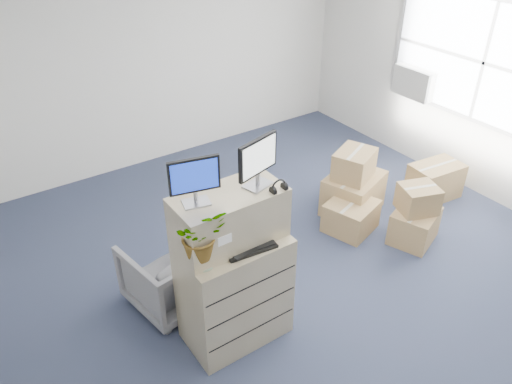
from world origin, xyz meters
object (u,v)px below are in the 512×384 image
Objects in this scene: monitor_left at (194,179)px; water_bottle at (236,222)px; monitor_right at (258,160)px; keyboard at (250,248)px; potted_plant at (200,239)px; filing_cabinet_lower at (235,290)px; office_chair at (170,271)px.

monitor_left reaches higher than water_bottle.
keyboard is at bearing -154.31° from monitor_right.
monitor_left is 0.90× the size of keyboard.
potted_plant is at bearing 178.46° from keyboard.
monitor_right is (0.53, -0.05, 0.02)m from monitor_left.
water_bottle is at bearing 43.27° from filing_cabinet_lower.
keyboard is at bearing 103.48° from office_chair.
potted_plant is (-0.60, -0.11, -0.44)m from monitor_right.
monitor_left is 0.50× the size of office_chair.
filing_cabinet_lower reaches higher than office_chair.
monitor_left is 0.77m from keyboard.
potted_plant is (-0.07, -0.16, -0.43)m from monitor_left.
water_bottle reaches higher than keyboard.
potted_plant is (-0.42, -0.16, 0.10)m from water_bottle.
water_bottle is at bearing 13.52° from monitor_left.
monitor_left is (-0.27, 0.07, 1.20)m from filing_cabinet_lower.
water_bottle is 0.60× the size of potted_plant.
keyboard is 0.47m from potted_plant.
office_chair is (-0.03, 0.64, -1.34)m from monitor_left.
monitor_right is at bearing 7.56° from monitor_left.
water_bottle is at bearing 21.16° from potted_plant.
office_chair is (-0.38, 0.63, -0.81)m from water_bottle.
water_bottle is (-0.18, 0.05, -0.55)m from monitor_right.
monitor_right is 0.75m from potted_plant.
filing_cabinet_lower is 1.24m from monitor_right.
office_chair is at bearing 113.16° from monitor_right.
office_chair is at bearing 105.72° from monitor_left.
monitor_right reaches higher than keyboard.
monitor_right is 0.98× the size of keyboard.
potted_plant is 0.61× the size of office_chair.
monitor_left reaches higher than filing_cabinet_lower.
filing_cabinet_lower is at bearing -1.59° from monitor_left.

